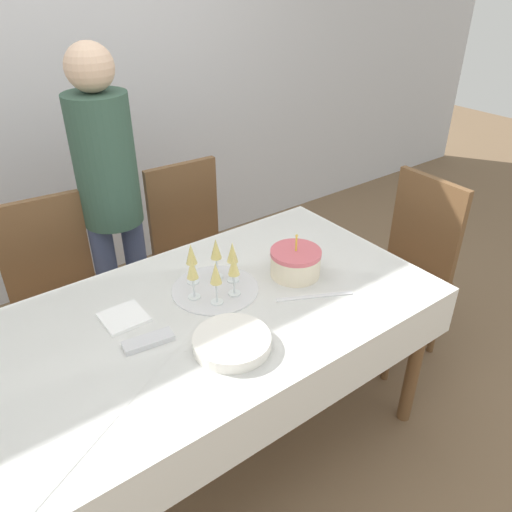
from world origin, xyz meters
name	(u,v)px	position (x,y,z in m)	size (l,w,h in m)	color
ground_plane	(220,441)	(0.00, 0.00, 0.00)	(12.00, 12.00, 0.00)	brown
wall_back	(39,66)	(0.00, 1.69, 1.35)	(8.00, 0.05, 2.70)	silver
dining_table	(214,329)	(0.00, 0.00, 0.64)	(1.69, 0.94, 0.74)	white
dining_chair_far_left	(57,293)	(-0.36, 0.79, 0.52)	(0.46, 0.46, 0.95)	brown
dining_chair_far_right	(195,245)	(0.38, 0.79, 0.52)	(0.44, 0.44, 0.95)	brown
dining_chair_right_end	(407,261)	(1.16, 0.00, 0.52)	(0.43, 0.43, 0.95)	brown
birthday_cake	(295,263)	(0.39, -0.01, 0.80)	(0.21, 0.21, 0.19)	beige
champagne_tray	(214,273)	(0.07, 0.09, 0.82)	(0.34, 0.34, 0.18)	silver
plate_stack_main	(232,342)	(-0.06, -0.22, 0.76)	(0.26, 0.26, 0.04)	silver
cake_knife	(315,296)	(0.35, -0.17, 0.74)	(0.28, 0.15, 0.00)	silver
fork_pile	(148,341)	(-0.28, -0.04, 0.75)	(0.18, 0.08, 0.02)	silver
napkin_pile	(124,317)	(-0.29, 0.14, 0.75)	(0.15, 0.15, 0.01)	white
person_standing	(109,186)	(-0.02, 0.85, 0.94)	(0.28, 0.28, 1.57)	#3F4C72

